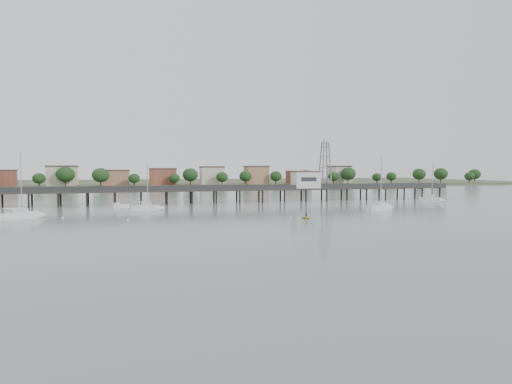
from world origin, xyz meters
TOP-DOWN VIEW (x-y plane):
  - ground_plane at (0.00, 0.00)m, footprint 500.00×500.00m
  - pier at (0.00, 60.00)m, footprint 150.00×5.00m
  - pier_building at (25.00, 60.00)m, footprint 8.40×5.40m
  - lattice_tower at (31.50, 60.00)m, footprint 3.20×3.20m
  - sailboat_b at (-22.51, 41.49)m, footprint 7.21×2.53m
  - sailboat_e at (60.76, 45.66)m, footprint 6.89×5.58m
  - sailboat_a at (-46.85, 31.25)m, footprint 8.57×6.03m
  - sailboat_d at (31.29, 27.09)m, footprint 8.88×5.21m
  - white_tender at (-29.66, 50.11)m, footprint 4.33×2.77m
  - yellow_dinghy at (6.33, 15.41)m, footprint 1.79×0.74m
  - dinghy_occupant at (6.33, 15.41)m, footprint 0.81×1.20m
  - mooring_buoys at (2.41, 28.63)m, footprint 91.22×20.89m
  - far_shore at (0.36, 239.58)m, footprint 500.00×170.00m

SIDE VIEW (x-z plane):
  - ground_plane at x=0.00m, z-range 0.00..0.00m
  - yellow_dinghy at x=6.33m, z-range -1.22..1.22m
  - dinghy_occupant at x=6.33m, z-range -0.13..0.13m
  - mooring_buoys at x=2.41m, z-range -0.12..0.28m
  - white_tender at x=-29.66m, z-range -0.30..1.26m
  - sailboat_d at x=31.29m, z-range -6.40..7.68m
  - sailboat_a at x=-46.85m, z-range -6.28..7.56m
  - sailboat_b at x=-22.51m, z-range -5.26..6.56m
  - sailboat_e at x=60.76m, z-range -5.15..6.46m
  - far_shore at x=0.36m, z-range -4.25..6.15m
  - pier at x=0.00m, z-range 1.04..6.54m
  - pier_building at x=25.00m, z-range 4.02..9.32m
  - lattice_tower at x=31.50m, z-range 3.35..18.85m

